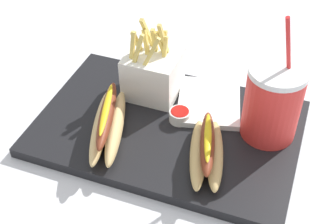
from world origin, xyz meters
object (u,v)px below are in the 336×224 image
soda_cup (273,102)px  ketchup_cup_1 (180,115)px  hot_dog_2 (207,151)px  napkin_stack (209,102)px  fries_basket (153,73)px  hot_dog_1 (108,124)px

soda_cup → ketchup_cup_1: (-0.16, -0.02, -0.06)m
hot_dog_2 → ketchup_cup_1: (-0.07, 0.08, -0.01)m
soda_cup → napkin_stack: bearing=163.1°
soda_cup → fries_basket: 0.24m
soda_cup → hot_dog_1: soda_cup is taller
fries_basket → ketchup_cup_1: 0.10m
ketchup_cup_1 → napkin_stack: bearing=57.9°
fries_basket → hot_dog_2: (0.15, -0.14, -0.02)m
napkin_stack → ketchup_cup_1: bearing=-122.1°
ketchup_cup_1 → hot_dog_1: bearing=-144.1°
fries_basket → hot_dog_2: 0.21m
hot_dog_1 → hot_dog_2: bearing=-0.6°
soda_cup → napkin_stack: size_ratio=1.74×
hot_dog_1 → napkin_stack: 0.20m
soda_cup → napkin_stack: soda_cup is taller
soda_cup → ketchup_cup_1: 0.17m
soda_cup → hot_dog_2: soda_cup is taller
napkin_stack → hot_dog_1: bearing=-136.3°
fries_basket → ketchup_cup_1: size_ratio=4.00×
hot_dog_1 → ketchup_cup_1: hot_dog_1 is taller
fries_basket → napkin_stack: size_ratio=1.14×
soda_cup → hot_dog_2: size_ratio=1.43×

